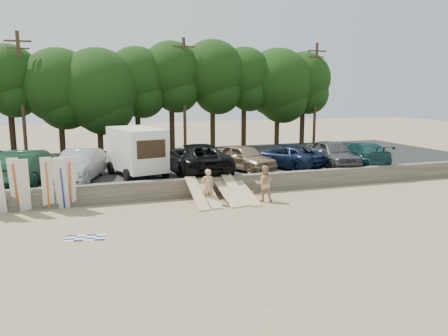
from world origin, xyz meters
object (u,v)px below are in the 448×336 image
Objects in this scene: car_6 at (332,153)px; beachgoer_b at (264,183)px; car_2 at (80,165)px; cooler at (234,194)px; car_5 at (286,156)px; car_1 at (29,166)px; beachgoer_a at (208,186)px; car_3 at (196,158)px; car_7 at (362,153)px; car_4 at (244,157)px; box_trailer at (137,149)px.

car_6 is 8.20m from beachgoer_b.
car_6 is at bearing 16.39° from car_2.
car_2 is at bearing 147.03° from cooler.
beachgoer_b is (-3.76, -5.11, -0.50)m from car_5.
car_2 is 8.56m from cooler.
car_1 reaches higher than beachgoer_a.
car_1 is 9.79m from beachgoer_a.
car_3 is 4.70m from beachgoer_a.
car_2 is at bearing -37.18° from beachgoer_a.
car_2 is (2.58, -0.33, -0.05)m from car_1.
car_7 is at bearing -164.57° from car_1.
car_3 is 1.39× the size of car_4.
cooler is (-2.02, -3.85, -1.32)m from car_4.
car_7 is at bearing 17.32° from car_2.
car_2 is 15.55m from car_6.
car_5 is at bearing -178.72° from car_3.
cooler is at bearing -56.11° from box_trailer.
box_trailer is at bearing -5.19° from car_3.
car_7 is (2.44, 0.24, -0.09)m from car_6.
car_5 is 1.05× the size of car_6.
car_1 is 12.50m from beachgoer_b.
car_5 is 8.14m from beachgoer_a.
beachgoer_b is at bearing 172.44° from beachgoer_a.
car_2 is 10.06m from beachgoer_b.
car_5 is 6.36m from beachgoer_b.
car_1 is 11.03m from cooler.
car_2 is 1.03× the size of car_6.
cooler is at bearing 105.21° from car_3.
box_trailer is at bearing -60.42° from beachgoer_a.
car_3 is 5.49m from beachgoer_b.
car_1 is at bearing 151.40° from cooler.
car_4 is (3.04, 0.07, -0.11)m from car_3.
car_2 is 7.46m from beachgoer_a.
car_5 is at bearing 173.58° from car_6.
box_trailer is at bearing -162.59° from car_1.
car_3 is at bearing -178.84° from car_6.
car_2 reaches higher than beachgoer_a.
box_trailer is 3.51m from car_3.
car_5 reaches higher than beachgoer_b.
car_2 is at bearing -14.02° from beachgoer_b.
beachgoer_a is (-3.72, -4.67, -0.60)m from car_4.
car_2 is 12.51m from car_5.
car_1 is at bearing -169.59° from car_2.
beachgoer_b is at bearing -142.23° from car_6.
car_4 is 5.96m from car_6.
car_7 is 2.77× the size of beachgoer_b.
box_trailer is at bearing 157.06° from car_4.
car_3 is (9.15, -0.25, 0.01)m from car_1.
car_6 is 12.83× the size of cooler.
box_trailer is 0.96× the size of car_6.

